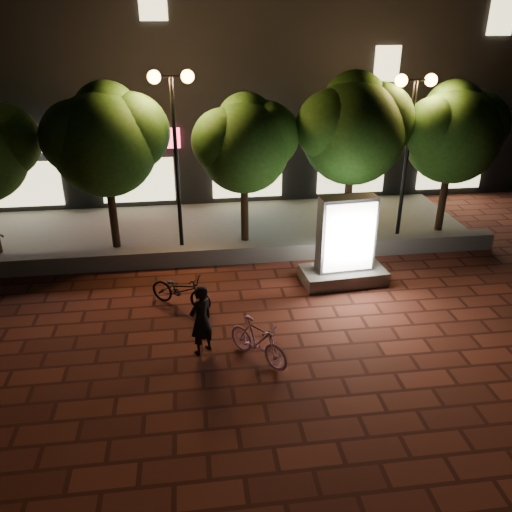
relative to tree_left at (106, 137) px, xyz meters
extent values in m
plane|color=maroon|center=(3.45, -5.46, -3.44)|extent=(80.00, 80.00, 0.00)
cube|color=#605E59|center=(3.45, -1.46, -3.19)|extent=(16.00, 0.45, 0.50)
cube|color=#605E59|center=(3.45, 1.04, -3.40)|extent=(16.00, 5.00, 0.08)
cube|color=black|center=(3.45, 7.54, 1.56)|extent=(28.00, 8.00, 10.00)
cube|color=white|center=(-3.55, 3.48, -0.84)|extent=(3.20, 0.12, 0.70)
cube|color=beige|center=(-3.55, 3.48, -2.34)|extent=(2.60, 0.10, 1.60)
cube|color=#E72D4A|center=(0.45, 3.48, -0.84)|extent=(3.20, 0.12, 0.70)
cube|color=beige|center=(0.45, 3.48, -2.34)|extent=(2.60, 0.10, 1.60)
cube|color=#43AADF|center=(4.45, 3.48, -0.84)|extent=(3.20, 0.12, 0.70)
cube|color=beige|center=(4.45, 3.48, -2.34)|extent=(2.60, 0.10, 1.60)
cube|color=orange|center=(8.45, 3.48, -0.84)|extent=(3.20, 0.12, 0.70)
cube|color=beige|center=(8.45, 3.48, -2.34)|extent=(2.60, 0.10, 1.60)
cube|color=white|center=(12.45, 3.48, -0.84)|extent=(3.20, 0.12, 0.70)
cube|color=beige|center=(12.45, 3.48, -2.34)|extent=(2.60, 0.10, 1.60)
cube|color=beige|center=(1.45, 3.48, 3.56)|extent=(0.90, 0.10, 1.20)
cube|color=beige|center=(9.45, 3.48, 1.56)|extent=(0.90, 0.10, 1.20)
cube|color=beige|center=(13.45, 3.48, 3.06)|extent=(0.90, 0.10, 1.20)
sphere|color=#285418|center=(-2.85, 0.14, -0.04)|extent=(2.10, 2.10, 2.10)
cylinder|color=black|center=(-0.05, -0.06, -2.19)|extent=(0.24, 0.24, 2.34)
sphere|color=#285418|center=(-0.05, -0.06, -0.20)|extent=(3.00, 3.00, 3.00)
sphere|color=#285418|center=(0.70, 0.14, 0.10)|extent=(2.25, 2.25, 2.25)
sphere|color=#285418|center=(-0.73, -0.21, 0.05)|extent=(2.10, 2.10, 2.10)
sphere|color=#285418|center=(0.05, 0.29, 0.55)|extent=(1.95, 1.95, 1.95)
cylinder|color=black|center=(3.95, -0.06, -2.26)|extent=(0.24, 0.24, 2.21)
sphere|color=#285418|center=(3.95, -0.06, -0.42)|extent=(2.70, 2.70, 2.70)
sphere|color=#285418|center=(4.62, 0.14, -0.12)|extent=(2.03, 2.03, 2.02)
sphere|color=#285418|center=(3.34, -0.21, -0.17)|extent=(1.89, 1.89, 1.89)
sphere|color=#285418|center=(4.05, 0.29, 0.26)|extent=(1.76, 1.76, 1.76)
cylinder|color=black|center=(7.25, -0.06, -2.15)|extent=(0.24, 0.24, 2.43)
sphere|color=#285418|center=(7.25, -0.06, -0.08)|extent=(3.10, 3.10, 3.10)
sphere|color=#285418|center=(8.02, 0.14, 0.22)|extent=(2.33, 2.33, 2.33)
sphere|color=#285418|center=(6.55, -0.21, 0.17)|extent=(2.17, 2.17, 2.17)
sphere|color=#285418|center=(7.35, 0.29, 0.69)|extent=(2.01, 2.02, 2.02)
cylinder|color=black|center=(10.45, -0.06, -2.22)|extent=(0.24, 0.24, 2.29)
sphere|color=#285418|center=(10.45, -0.06, -0.27)|extent=(2.90, 2.90, 2.90)
sphere|color=#285418|center=(11.17, 0.14, 0.03)|extent=(2.18, 2.17, 2.17)
sphere|color=#285418|center=(9.79, -0.21, -0.02)|extent=(2.03, 2.03, 2.03)
sphere|color=#285418|center=(10.55, 0.29, 0.45)|extent=(1.89, 1.88, 1.88)
cylinder|color=black|center=(1.95, -0.26, -0.86)|extent=(0.12, 0.12, 5.00)
cylinder|color=black|center=(1.95, -0.26, 1.64)|extent=(0.90, 0.08, 0.08)
sphere|color=#F9933E|center=(1.50, -0.26, 1.64)|extent=(0.36, 0.36, 0.36)
sphere|color=#F9933E|center=(2.40, -0.26, 1.64)|extent=(0.36, 0.36, 0.36)
cylinder|color=black|center=(8.95, -0.26, -0.96)|extent=(0.12, 0.12, 4.80)
cylinder|color=black|center=(8.95, -0.26, 1.44)|extent=(0.90, 0.08, 0.08)
sphere|color=#F9933E|center=(8.50, -0.26, 1.44)|extent=(0.36, 0.36, 0.36)
sphere|color=#F9933E|center=(9.40, -0.26, 1.44)|extent=(0.36, 0.36, 0.36)
cube|color=#605E59|center=(6.29, -3.11, -3.26)|extent=(2.32, 1.29, 0.37)
cube|color=#4C4C51|center=(6.29, -3.11, -2.05)|extent=(1.53, 0.63, 2.05)
cube|color=white|center=(6.31, -3.38, -2.05)|extent=(1.35, 0.14, 1.86)
cube|color=white|center=(6.27, -2.84, -2.05)|extent=(1.35, 0.14, 1.86)
imported|color=#CC89BD|center=(3.52, -6.34, -2.96)|extent=(1.37, 1.53, 0.96)
imported|color=black|center=(2.37, -5.87, -2.64)|extent=(0.70, 0.66, 1.60)
imported|color=black|center=(1.93, -3.85, -3.00)|extent=(1.75, 1.43, 0.90)
camera|label=1|loc=(2.27, -15.38, 3.28)|focal=36.84mm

